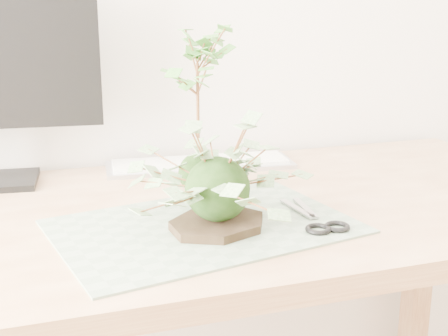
{
  "coord_description": "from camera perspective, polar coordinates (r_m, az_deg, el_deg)",
  "views": [
    {
      "loc": [
        -0.32,
        0.16,
        1.13
      ],
      "look_at": [
        0.0,
        1.14,
        0.84
      ],
      "focal_mm": 50.0,
      "sensor_mm": 36.0,
      "label": 1
    }
  ],
  "objects": [
    {
      "name": "keyboard",
      "position": [
        1.45,
        -2.18,
        0.38
      ],
      "size": [
        0.44,
        0.17,
        0.02
      ],
      "rotation": [
        0.0,
        0.0,
        -0.1
      ],
      "color": "#B1B2BB",
      "rests_on": "desk"
    },
    {
      "name": "stone_dish",
      "position": [
        1.07,
        -0.58,
        -5.14
      ],
      "size": [
        0.23,
        0.23,
        0.01
      ],
      "primitive_type": "cylinder",
      "rotation": [
        0.0,
        0.0,
        0.35
      ],
      "color": "black",
      "rests_on": "cutting_mat"
    },
    {
      "name": "maple_kokedama",
      "position": [
        1.22,
        -2.44,
        8.59
      ],
      "size": [
        0.22,
        0.22,
        0.34
      ],
      "rotation": [
        0.0,
        0.0,
        0.21
      ],
      "color": "black",
      "rests_on": "desk"
    },
    {
      "name": "ivy_kokedama",
      "position": [
        1.03,
        -0.6,
        0.8
      ],
      "size": [
        0.32,
        0.32,
        0.22
      ],
      "rotation": [
        0.0,
        0.0,
        -0.04
      ],
      "color": "black",
      "rests_on": "stone_dish"
    },
    {
      "name": "scissors",
      "position": [
        1.09,
        8.88,
        -5.02
      ],
      "size": [
        0.08,
        0.18,
        0.01
      ],
      "rotation": [
        0.0,
        0.0,
        0.0
      ],
      "color": "#949494",
      "rests_on": "cutting_mat"
    },
    {
      "name": "cutting_mat",
      "position": [
        1.08,
        -1.84,
        -5.36
      ],
      "size": [
        0.55,
        0.42,
        0.0
      ],
      "primitive_type": "cube",
      "rotation": [
        0.0,
        0.0,
        0.18
      ],
      "color": "slate",
      "rests_on": "desk"
    },
    {
      "name": "desk",
      "position": [
        1.21,
        -2.91,
        -7.61
      ],
      "size": [
        1.6,
        0.7,
        0.74
      ],
      "color": "tan",
      "rests_on": "ground_plane"
    }
  ]
}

